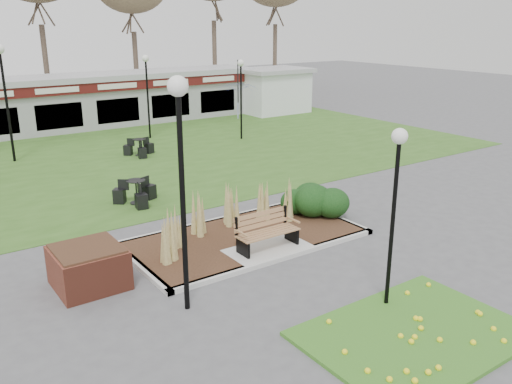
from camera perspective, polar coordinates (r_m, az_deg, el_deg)
ground at (r=14.07m, az=1.63°, el=-6.61°), size 100.00×100.00×0.00m
lawn at (r=24.25m, az=-15.54°, el=3.26°), size 34.00×16.00×0.02m
flower_bed at (r=11.13m, az=16.34°, el=-14.03°), size 4.20×3.00×0.16m
planting_bed at (r=15.64m, az=2.45°, el=-2.61°), size 6.75×3.40×1.27m
park_bench at (r=14.02m, az=1.05°, el=-4.08°), size 1.70×0.66×0.93m
brick_planter at (r=12.88m, az=-17.21°, el=-7.52°), size 1.50×1.50×0.95m
food_pavilion at (r=31.49m, az=-20.81°, el=8.69°), size 24.60×3.40×2.90m
service_hut at (r=35.59m, az=1.84°, el=10.69°), size 4.40×3.40×2.83m
lamp_post_near_left at (r=10.46m, az=-7.97°, el=4.94°), size 0.40×0.40×4.82m
lamp_post_near_right at (r=10.98m, az=14.53°, el=1.22°), size 0.32×0.32×3.82m
lamp_post_mid_right at (r=27.84m, az=-11.44°, el=11.67°), size 0.34×0.34×4.15m
lamp_post_far_right at (r=27.17m, az=-1.60°, el=11.52°), size 0.33×0.33×3.94m
lamp_post_far_left at (r=24.81m, az=-25.08°, el=10.88°), size 0.40×0.40×4.86m
bistro_set_c at (r=18.17m, az=-12.45°, el=-0.37°), size 1.47×1.38×0.79m
bistro_set_d at (r=24.64m, az=-12.13°, el=4.35°), size 1.36×1.33×0.74m
patio_umbrella at (r=28.98m, az=-1.89°, el=9.60°), size 2.78×2.81×2.70m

